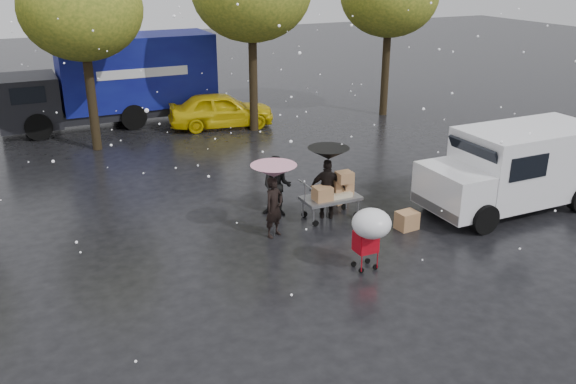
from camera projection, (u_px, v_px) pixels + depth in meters
name	position (u px, v px, depth m)	size (l,w,h in m)	color
ground	(315.00, 243.00, 14.54)	(90.00, 90.00, 0.00)	black
person_pink	(274.00, 207.00, 14.65)	(0.55, 0.36, 1.51)	black
person_middle	(277.00, 186.00, 15.85)	(0.78, 0.61, 1.61)	black
person_black	(328.00, 189.00, 15.68)	(0.93, 0.39, 1.59)	black
umbrella_pink	(274.00, 171.00, 14.32)	(1.10, 1.10, 1.83)	#4C4C4C
umbrella_black	(328.00, 154.00, 15.34)	(1.07, 1.07, 1.90)	#4C4C4C
vendor_cart	(334.00, 191.00, 15.72)	(1.52, 0.80, 1.27)	slate
shopping_cart	(371.00, 227.00, 12.86)	(0.84, 0.84, 1.46)	#BB0A17
white_van	(516.00, 167.00, 16.18)	(4.91, 2.18, 2.20)	white
blue_truck	(116.00, 81.00, 24.28)	(8.30, 2.60, 3.50)	#0C0D67
box_ground_near	(407.00, 220.00, 15.22)	(0.51, 0.41, 0.46)	#9B7343
box_ground_far	(339.00, 196.00, 16.87)	(0.47, 0.36, 0.36)	#9B7343
yellow_taxi	(221.00, 110.00, 24.14)	(1.65, 4.11, 1.40)	yellow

